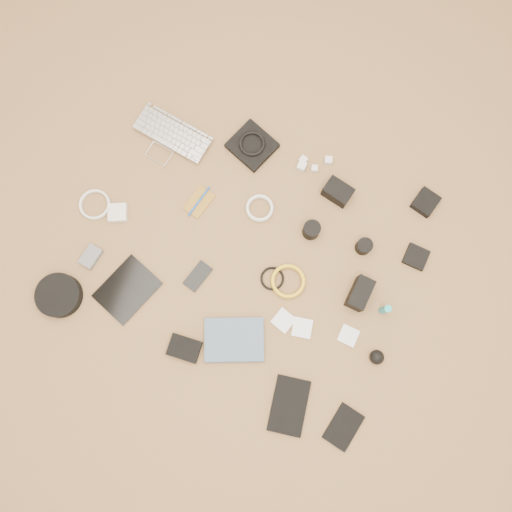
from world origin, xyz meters
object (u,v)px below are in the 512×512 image
(laptop, at_px, (167,143))
(phone, at_px, (198,276))
(paperback, at_px, (234,362))
(headphone_case, at_px, (59,295))
(tablet, at_px, (127,290))
(dslr_camera, at_px, (338,192))

(laptop, xyz_separation_m, phone, (0.32, -0.48, -0.01))
(paperback, bearing_deg, headphone_case, 68.65)
(tablet, bearing_deg, phone, 52.81)
(dslr_camera, xyz_separation_m, phone, (-0.41, -0.51, -0.03))
(phone, distance_m, paperback, 0.36)
(phone, height_order, headphone_case, headphone_case)
(tablet, height_order, phone, same)
(headphone_case, bearing_deg, dslr_camera, 40.50)
(laptop, relative_size, dslr_camera, 2.90)
(laptop, distance_m, phone, 0.57)
(laptop, relative_size, headphone_case, 1.85)
(phone, bearing_deg, laptop, 141.37)
(tablet, bearing_deg, laptop, 119.23)
(dslr_camera, bearing_deg, phone, -114.35)
(dslr_camera, distance_m, headphone_case, 1.17)
(laptop, xyz_separation_m, tablet, (0.08, -0.62, -0.01))
(dslr_camera, bearing_deg, paperback, -87.05)
(phone, relative_size, paperback, 0.52)
(dslr_camera, xyz_separation_m, paperback, (-0.16, -0.77, -0.02))
(laptop, relative_size, paperback, 1.42)
(tablet, xyz_separation_m, phone, (0.24, 0.14, -0.00))
(headphone_case, xyz_separation_m, paperback, (0.73, -0.01, -0.01))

